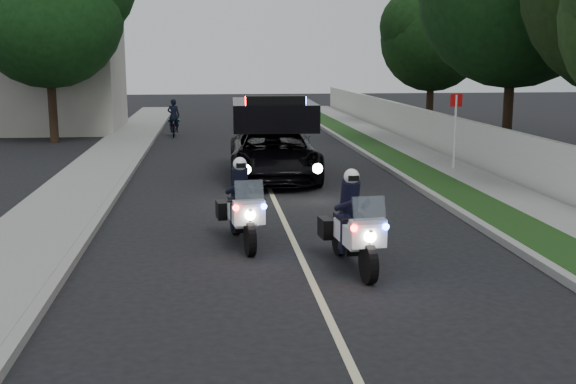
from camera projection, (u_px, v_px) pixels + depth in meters
name	position (u px, v px, depth m)	size (l,w,h in m)	color
ground	(322.00, 303.00, 10.49)	(120.00, 120.00, 0.00)	black
curb_right	(406.00, 179.00, 20.68)	(0.20, 60.00, 0.15)	gray
grass_verge	(429.00, 179.00, 20.75)	(1.20, 60.00, 0.16)	#193814
sidewalk_right	(472.00, 178.00, 20.90)	(1.40, 60.00, 0.16)	gray
property_wall	(505.00, 155.00, 20.88)	(0.22, 60.00, 1.50)	beige
curb_left	(122.00, 185.00, 19.79)	(0.20, 60.00, 0.15)	gray
sidewalk_left	(82.00, 185.00, 19.67)	(2.00, 60.00, 0.16)	gray
building_far	(34.00, 59.00, 34.11)	(8.00, 6.00, 7.00)	#A8A396
lane_marking	(267.00, 184.00, 20.25)	(0.12, 50.00, 0.01)	#BFB78C
police_moto_left	(242.00, 244.00, 13.81)	(0.70, 2.01, 1.71)	white
police_moto_right	(352.00, 268.00, 12.25)	(0.71, 2.04, 1.73)	silver
police_suv	(274.00, 178.00, 21.24)	(2.58, 5.58, 2.71)	black
bicycle	(174.00, 137.00, 32.32)	(0.57, 1.63, 0.85)	black
cyclist	(174.00, 137.00, 32.32)	(0.55, 0.37, 1.52)	black
sign_post	(453.00, 173.00, 22.20)	(0.40, 0.40, 2.56)	#B9140D
tree_right_d	(505.00, 155.00, 26.22)	(6.87, 6.87, 11.45)	#133612
tree_right_e	(429.00, 128.00, 36.20)	(5.19, 5.19, 8.65)	black
tree_left_near	(55.00, 143.00, 30.10)	(6.38, 6.38, 10.63)	#153F15
tree_left_far	(48.00, 130.00, 35.38)	(7.63, 7.63, 12.71)	black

